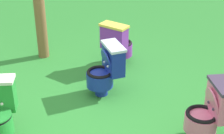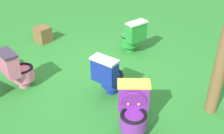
{
  "view_description": "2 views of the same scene",
  "coord_description": "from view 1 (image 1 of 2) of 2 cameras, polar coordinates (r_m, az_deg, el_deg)",
  "views": [
    {
      "loc": [
        3.59,
        -1.03,
        2.64
      ],
      "look_at": [
        -0.38,
        0.4,
        0.44
      ],
      "focal_mm": 56.8,
      "sensor_mm": 36.0,
      "label": 1
    },
    {
      "loc": [
        -2.67,
        3.2,
        2.72
      ],
      "look_at": [
        -0.28,
        0.03,
        0.32
      ],
      "focal_mm": 43.4,
      "sensor_mm": 36.0,
      "label": 2
    }
  ],
  "objects": [
    {
      "name": "toilet_pink",
      "position": [
        4.12,
        15.5,
        -6.96
      ],
      "size": [
        0.5,
        0.57,
        0.73
      ],
      "rotation": [
        0.0,
        0.0,
        2.92
      ],
      "color": "pink",
      "rests_on": "ground"
    },
    {
      "name": "ground",
      "position": [
        4.57,
        -3.13,
        -7.73
      ],
      "size": [
        14.0,
        14.0,
        0.0
      ],
      "primitive_type": "plane",
      "color": "#2D8433"
    },
    {
      "name": "toilet_purple",
      "position": [
        5.62,
        0.94,
        3.79
      ],
      "size": [
        0.61,
        0.63,
        0.73
      ],
      "rotation": [
        0.0,
        0.0,
        0.62
      ],
      "color": "purple",
      "rests_on": "ground"
    },
    {
      "name": "toilet_blue",
      "position": [
        4.83,
        -0.96,
        -0.41
      ],
      "size": [
        0.44,
        0.5,
        0.73
      ],
      "rotation": [
        0.0,
        0.0,
        3.16
      ],
      "color": "#192D9E",
      "rests_on": "ground"
    }
  ]
}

